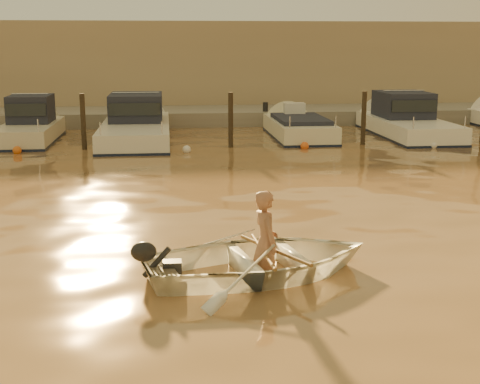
{
  "coord_description": "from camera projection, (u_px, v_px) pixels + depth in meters",
  "views": [
    {
      "loc": [
        -2.53,
        -10.49,
        3.8
      ],
      "look_at": [
        -1.05,
        2.93,
        0.75
      ],
      "focal_mm": 50.0,
      "sensor_mm": 36.0,
      "label": 1
    }
  ],
  "objects": [
    {
      "name": "ground_plane",
      "position": [
        321.0,
        272.0,
        11.28
      ],
      "size": [
        160.0,
        160.0,
        0.0
      ],
      "primitive_type": "plane",
      "color": "brown",
      "rests_on": "ground"
    },
    {
      "name": "waterfront_building",
      "position": [
        211.0,
        67.0,
        36.93
      ],
      "size": [
        46.0,
        7.0,
        4.8
      ],
      "primitive_type": "cube",
      "color": "#9E8466",
      "rests_on": "quay"
    },
    {
      "name": "fender_c",
      "position": [
        187.0,
        150.0,
        23.36
      ],
      "size": [
        0.3,
        0.3,
        0.3
      ],
      "primitive_type": "sphere",
      "color": "silver",
      "rests_on": "ground_plane"
    },
    {
      "name": "fender_d",
      "position": [
        305.0,
        146.0,
        24.19
      ],
      "size": [
        0.3,
        0.3,
        0.3
      ],
      "primitive_type": "sphere",
      "color": "orange",
      "rests_on": "ground_plane"
    },
    {
      "name": "moored_boat_3",
      "position": [
        299.0,
        132.0,
        27.04
      ],
      "size": [
        2.14,
        6.15,
        0.95
      ],
      "primitive_type": null,
      "color": "beige",
      "rests_on": "ground_plane"
    },
    {
      "name": "outboard_motor",
      "position": [
        171.0,
        269.0,
        10.57
      ],
      "size": [
        0.96,
        0.58,
        0.7
      ],
      "primitive_type": null,
      "rotation": [
        0.0,
        0.0,
        0.21
      ],
      "color": "black",
      "rests_on": "dinghy"
    },
    {
      "name": "piling_2",
      "position": [
        231.0,
        123.0,
        24.44
      ],
      "size": [
        0.18,
        0.18,
        2.2
      ],
      "primitive_type": "cylinder",
      "color": "#2D2319",
      "rests_on": "ground_plane"
    },
    {
      "name": "fender_e",
      "position": [
        433.0,
        145.0,
        24.38
      ],
      "size": [
        0.3,
        0.3,
        0.3
      ],
      "primitive_type": "sphere",
      "color": "silver",
      "rests_on": "ground_plane"
    },
    {
      "name": "dinghy",
      "position": [
        260.0,
        259.0,
        11.03
      ],
      "size": [
        4.35,
        3.5,
        0.8
      ],
      "primitive_type": "imported",
      "rotation": [
        0.0,
        0.0,
        1.78
      ],
      "color": "white",
      "rests_on": "ground_plane"
    },
    {
      "name": "person",
      "position": [
        266.0,
        242.0,
        11.0
      ],
      "size": [
        0.54,
        0.71,
        1.74
      ],
      "primitive_type": "imported",
      "rotation": [
        0.0,
        0.0,
        1.78
      ],
      "color": "#9B674D",
      "rests_on": "dinghy"
    },
    {
      "name": "moored_boat_2",
      "position": [
        136.0,
        124.0,
        26.26
      ],
      "size": [
        2.58,
        8.53,
        1.75
      ],
      "primitive_type": null,
      "color": "silver",
      "rests_on": "ground_plane"
    },
    {
      "name": "fender_b",
      "position": [
        17.0,
        150.0,
        23.2
      ],
      "size": [
        0.3,
        0.3,
        0.3
      ],
      "primitive_type": "sphere",
      "color": "#CF5C18",
      "rests_on": "ground_plane"
    },
    {
      "name": "piling_1",
      "position": [
        83.0,
        124.0,
        23.87
      ],
      "size": [
        0.18,
        0.18,
        2.2
      ],
      "primitive_type": "cylinder",
      "color": "#2D2319",
      "rests_on": "ground_plane"
    },
    {
      "name": "quay",
      "position": [
        220.0,
        119.0,
        32.09
      ],
      "size": [
        52.0,
        4.0,
        1.0
      ],
      "primitive_type": "cube",
      "color": "gray",
      "rests_on": "ground_plane"
    },
    {
      "name": "moored_boat_4",
      "position": [
        408.0,
        121.0,
        27.44
      ],
      "size": [
        2.45,
        7.47,
        1.75
      ],
      "primitive_type": null,
      "color": "white",
      "rests_on": "ground_plane"
    },
    {
      "name": "piling_3",
      "position": [
        364.0,
        121.0,
        24.97
      ],
      "size": [
        0.18,
        0.18,
        2.2
      ],
      "primitive_type": "cylinder",
      "color": "#2D2319",
      "rests_on": "ground_plane"
    },
    {
      "name": "oar_starboard",
      "position": [
        263.0,
        251.0,
        11.02
      ],
      "size": [
        0.13,
        2.1,
        0.13
      ],
      "primitive_type": "cylinder",
      "rotation": [
        1.54,
        0.0,
        0.04
      ],
      "color": "brown",
      "rests_on": "dinghy"
    },
    {
      "name": "oar_port",
      "position": [
        274.0,
        250.0,
        11.08
      ],
      "size": [
        0.91,
        1.94,
        0.13
      ],
      "primitive_type": "cylinder",
      "rotation": [
        1.54,
        0.0,
        0.42
      ],
      "color": "brown",
      "rests_on": "dinghy"
    },
    {
      "name": "moored_boat_1",
      "position": [
        29.0,
        125.0,
        25.82
      ],
      "size": [
        1.96,
        5.94,
        1.75
      ],
      "primitive_type": null,
      "color": "beige",
      "rests_on": "ground_plane"
    }
  ]
}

